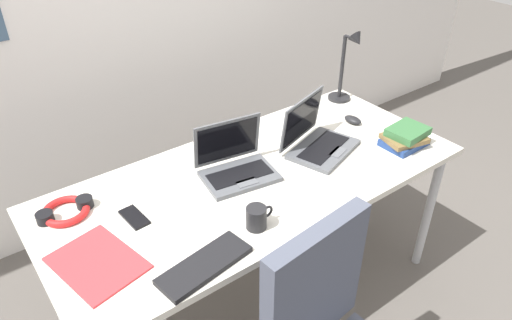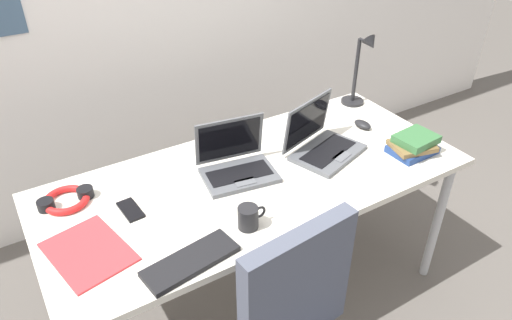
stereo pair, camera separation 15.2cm
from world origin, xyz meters
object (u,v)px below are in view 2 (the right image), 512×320
object	(u,v)px
headphones	(66,200)
laptop_center	(236,164)
desk_lamp	(361,71)
laptop_back_right	(322,143)
book_stack	(414,145)
paper_folder_back_right	(88,252)
computer_mouse	(363,124)
coffee_mug	(249,217)
external_keyboard	(191,261)
cell_phone	(130,210)

from	to	relation	value
headphones	laptop_center	bearing A→B (deg)	-14.32
desk_lamp	laptop_back_right	distance (m)	0.54
book_stack	paper_folder_back_right	size ratio (longest dim) A/B	0.71
laptop_center	laptop_back_right	bearing A→B (deg)	-7.59
desk_lamp	book_stack	world-z (taller)	desk_lamp
book_stack	headphones	bearing A→B (deg)	162.53
computer_mouse	coffee_mug	distance (m)	0.92
desk_lamp	computer_mouse	xyz separation A→B (m)	(-0.14, -0.20, -0.18)
desk_lamp	external_keyboard	world-z (taller)	desk_lamp
laptop_back_right	computer_mouse	size ratio (longest dim) A/B	3.97
headphones	book_stack	world-z (taller)	book_stack
book_stack	paper_folder_back_right	world-z (taller)	book_stack
computer_mouse	laptop_back_right	bearing A→B (deg)	-173.10
headphones	book_stack	distance (m)	1.49
desk_lamp	paper_folder_back_right	xyz separation A→B (m)	(-1.53, -0.36, -0.19)
cell_phone	paper_folder_back_right	xyz separation A→B (m)	(-0.20, -0.14, -0.00)
desk_lamp	laptop_back_right	bearing A→B (deg)	-149.07
book_stack	paper_folder_back_right	xyz separation A→B (m)	(-1.43, 0.13, -0.04)
desk_lamp	laptop_center	xyz separation A→B (m)	(-0.86, -0.21, -0.15)
cell_phone	external_keyboard	bearing A→B (deg)	-81.61
headphones	book_stack	size ratio (longest dim) A/B	0.98
laptop_back_right	headphones	world-z (taller)	laptop_back_right
cell_phone	coffee_mug	world-z (taller)	coffee_mug
book_stack	paper_folder_back_right	bearing A→B (deg)	174.83
laptop_center	book_stack	xyz separation A→B (m)	(0.76, -0.28, -0.00)
book_stack	laptop_back_right	bearing A→B (deg)	147.27
paper_folder_back_right	coffee_mug	distance (m)	0.57
headphones	paper_folder_back_right	size ratio (longest dim) A/B	0.69
cell_phone	headphones	bearing A→B (deg)	133.68
cell_phone	coffee_mug	bearing A→B (deg)	-46.63
laptop_center	cell_phone	size ratio (longest dim) A/B	2.46
external_keyboard	book_stack	bearing A→B (deg)	-3.41
desk_lamp	external_keyboard	bearing A→B (deg)	-154.63
desk_lamp	paper_folder_back_right	distance (m)	1.58
computer_mouse	coffee_mug	size ratio (longest dim) A/B	0.85
headphones	book_stack	xyz separation A→B (m)	(1.42, -0.45, 0.03)
laptop_back_right	computer_mouse	xyz separation A→B (m)	(0.31, 0.07, -0.03)
paper_folder_back_right	coffee_mug	size ratio (longest dim) A/B	2.74
computer_mouse	laptop_center	bearing A→B (deg)	175.50
laptop_back_right	book_stack	size ratio (longest dim) A/B	1.74
headphones	book_stack	bearing A→B (deg)	-17.47
external_keyboard	paper_folder_back_right	world-z (taller)	external_keyboard
laptop_center	coffee_mug	size ratio (longest dim) A/B	2.97
headphones	coffee_mug	world-z (taller)	coffee_mug
paper_folder_back_right	laptop_center	bearing A→B (deg)	12.55
book_stack	cell_phone	bearing A→B (deg)	167.61
laptop_center	coffee_mug	world-z (taller)	laptop_center
paper_folder_back_right	external_keyboard	bearing A→B (deg)	-39.31
computer_mouse	headphones	distance (m)	1.40
computer_mouse	headphones	size ratio (longest dim) A/B	0.45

